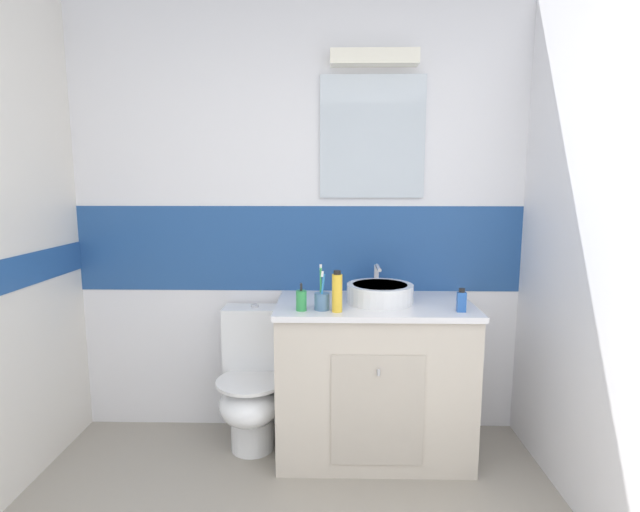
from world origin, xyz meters
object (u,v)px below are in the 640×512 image
shampoo_bottle_tall (337,292)px  perfume_flask_small (461,301)px  sink_basin (380,292)px  toilet (253,384)px  soap_dispenser (301,300)px  toothbrush_cup (322,300)px

shampoo_bottle_tall → perfume_flask_small: shampoo_bottle_tall is taller
sink_basin → perfume_flask_small: sink_basin is taller
shampoo_bottle_tall → toilet: bearing=153.1°
soap_dispenser → perfume_flask_small: bearing=-0.7°
soap_dispenser → perfume_flask_small: 0.79m
perfume_flask_small → soap_dispenser: bearing=179.3°
toilet → shampoo_bottle_tall: 0.79m
toothbrush_cup → soap_dispenser: toothbrush_cup is taller
sink_basin → toothbrush_cup: bearing=-152.3°
toilet → toothbrush_cup: (0.39, -0.20, 0.54)m
soap_dispenser → shampoo_bottle_tall: shampoo_bottle_tall is taller
soap_dispenser → perfume_flask_small: soap_dispenser is taller
perfume_flask_small → toilet: bearing=168.1°
shampoo_bottle_tall → perfume_flask_small: 0.62m
sink_basin → perfume_flask_small: size_ratio=3.33×
toothbrush_cup → toilet: bearing=152.8°
shampoo_bottle_tall → perfume_flask_small: size_ratio=1.74×
sink_basin → soap_dispenser: bearing=-156.5°
shampoo_bottle_tall → sink_basin: bearing=40.5°
toothbrush_cup → shampoo_bottle_tall: toothbrush_cup is taller
toilet → toothbrush_cup: toothbrush_cup is taller
toilet → toothbrush_cup: size_ratio=3.45×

